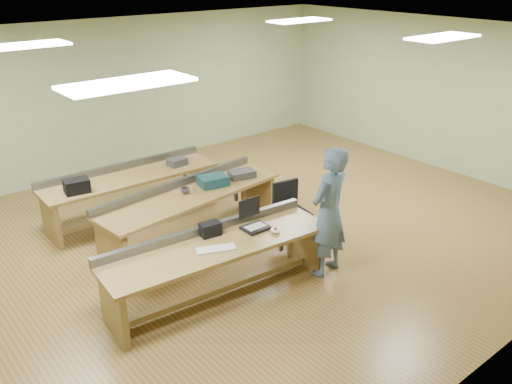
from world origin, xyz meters
TOP-DOWN VIEW (x-y plane):
  - floor at (0.00, 0.00)m, footprint 10.00×10.00m
  - ceiling at (0.00, 0.00)m, footprint 10.00×10.00m
  - wall_back at (0.00, 4.00)m, footprint 10.00×0.04m
  - wall_front at (0.00, -4.00)m, footprint 10.00×0.04m
  - wall_right at (5.00, 0.00)m, footprint 0.04×8.00m
  - fluor_panels at (0.00, 0.00)m, footprint 6.20×3.50m
  - workbench_front at (-1.31, -1.12)m, footprint 3.05×1.05m
  - workbench_mid at (-0.70, 0.44)m, footprint 3.13×1.16m
  - workbench_back at (-1.07, 1.68)m, footprint 2.95×0.86m
  - person at (0.17, -1.61)m, footprint 0.74×0.56m
  - laptop_base at (-0.70, -1.13)m, footprint 0.34×0.28m
  - laptop_screen at (-0.69, -1.00)m, footprint 0.34×0.02m
  - keyboard at (-1.42, -1.26)m, footprint 0.51×0.33m
  - trackball_mouse at (-0.56, -1.36)m, footprint 0.13×0.15m
  - camera_bag at (-1.25, -0.89)m, footprint 0.28×0.20m
  - task_chair at (0.37, -0.66)m, footprint 0.59×0.59m
  - parts_bin_teal at (-0.26, 0.46)m, footprint 0.49×0.40m
  - parts_bin_grey at (0.30, 0.44)m, footprint 0.46×0.35m
  - mug at (-0.78, 0.46)m, footprint 0.14×0.14m
  - drinks_can at (-0.69, 0.41)m, footprint 0.07×0.07m
  - storage_box_back at (-2.01, 1.53)m, footprint 0.40×0.31m
  - tray_back at (-0.22, 1.58)m, footprint 0.32×0.24m

SIDE VIEW (x-z plane):
  - floor at x=0.00m, z-range 0.00..0.00m
  - task_chair at x=0.37m, z-range -0.13..0.83m
  - workbench_back at x=-1.07m, z-range 0.13..0.99m
  - workbench_front at x=-1.31m, z-range 0.13..0.99m
  - workbench_mid at x=-0.70m, z-range 0.13..0.99m
  - keyboard at x=-1.42m, z-range 0.75..0.78m
  - laptop_base at x=-0.70m, z-range 0.75..0.79m
  - trackball_mouse at x=-0.56m, z-range 0.75..0.81m
  - mug at x=-0.78m, z-range 0.75..0.84m
  - drinks_can at x=-0.69m, z-range 0.75..0.86m
  - parts_bin_grey at x=0.30m, z-range 0.75..0.86m
  - tray_back at x=-0.22m, z-range 0.75..0.87m
  - parts_bin_teal at x=-0.26m, z-range 0.75..0.90m
  - camera_bag at x=-1.25m, z-range 0.75..0.93m
  - storage_box_back at x=-2.01m, z-range 0.75..0.96m
  - person at x=0.17m, z-range 0.00..1.82m
  - laptop_screen at x=-0.69m, z-range 0.88..1.15m
  - wall_back at x=0.00m, z-range 0.00..3.00m
  - wall_front at x=0.00m, z-range 0.00..3.00m
  - wall_right at x=5.00m, z-range 0.00..3.00m
  - fluor_panels at x=0.00m, z-range 2.96..2.99m
  - ceiling at x=0.00m, z-range 3.00..3.00m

